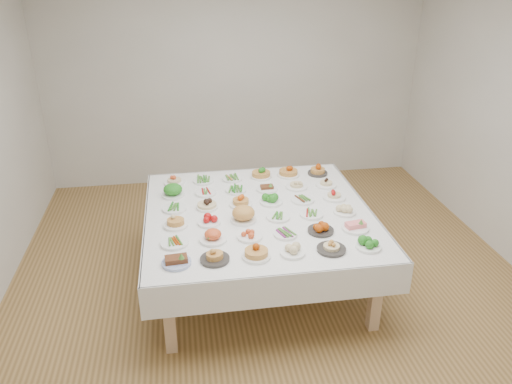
{
  "coord_description": "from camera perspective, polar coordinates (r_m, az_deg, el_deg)",
  "views": [
    {
      "loc": [
        -0.77,
        -4.06,
        2.85
      ],
      "look_at": [
        -0.11,
        0.1,
        0.88
      ],
      "focal_mm": 35.0,
      "sensor_mm": 36.0,
      "label": 1
    }
  ],
  "objects": [
    {
      "name": "dish_16",
      "position": [
        4.52,
        6.35,
        -2.49
      ],
      "size": [
        0.21,
        0.21,
        0.05
      ],
      "color": "white",
      "rests_on": "display_table"
    },
    {
      "name": "dish_13",
      "position": [
        4.37,
        -5.4,
        -3.14
      ],
      "size": [
        0.2,
        0.2,
        0.09
      ],
      "color": "white",
      "rests_on": "display_table"
    },
    {
      "name": "dish_32",
      "position": [
        5.22,
        -2.75,
        1.59
      ],
      "size": [
        0.2,
        0.2,
        0.05
      ],
      "color": "white",
      "rests_on": "display_table"
    },
    {
      "name": "dish_30",
      "position": [
        5.19,
        -9.33,
        1.53
      ],
      "size": [
        0.22,
        0.22,
        0.12
      ],
      "color": "white",
      "rests_on": "display_table"
    },
    {
      "name": "dish_1",
      "position": [
        3.85,
        -4.75,
        -7.16
      ],
      "size": [
        0.22,
        0.22,
        0.12
      ],
      "color": "#2E2B29",
      "rests_on": "display_table"
    },
    {
      "name": "dish_8",
      "position": [
        4.14,
        -0.73,
        -4.82
      ],
      "size": [
        0.21,
        0.21,
        0.09
      ],
      "color": "white",
      "rests_on": "display_table"
    },
    {
      "name": "dish_33",
      "position": [
        5.25,
        0.59,
        2.29
      ],
      "size": [
        0.21,
        0.21,
        0.13
      ],
      "color": "white",
      "rests_on": "display_table"
    },
    {
      "name": "dish_20",
      "position": [
        4.66,
        -1.76,
        -0.97
      ],
      "size": [
        0.21,
        0.21,
        0.12
      ],
      "color": "white",
      "rests_on": "display_table"
    },
    {
      "name": "dish_12",
      "position": [
        4.36,
        -9.18,
        -3.31
      ],
      "size": [
        0.21,
        0.21,
        0.11
      ],
      "color": "white",
      "rests_on": "display_table"
    },
    {
      "name": "dish_31",
      "position": [
        5.2,
        -6.02,
        1.37
      ],
      "size": [
        0.21,
        0.21,
        0.05
      ],
      "color": "white",
      "rests_on": "display_table"
    },
    {
      "name": "dish_14",
      "position": [
        4.38,
        -1.45,
        -2.51
      ],
      "size": [
        0.26,
        0.26,
        0.15
      ],
      "color": "white",
      "rests_on": "display_table"
    },
    {
      "name": "dish_21",
      "position": [
        4.71,
        1.75,
        -0.77
      ],
      "size": [
        0.21,
        0.21,
        0.1
      ],
      "color": "white",
      "rests_on": "display_table"
    },
    {
      "name": "dish_0",
      "position": [
        3.85,
        -9.1,
        -7.54
      ],
      "size": [
        0.22,
        0.22,
        0.11
      ],
      "color": "#4C66B2",
      "rests_on": "display_table"
    },
    {
      "name": "dish_9",
      "position": [
        4.19,
        3.39,
        -4.73
      ],
      "size": [
        0.2,
        0.2,
        0.05
      ],
      "color": "white",
      "rests_on": "display_table"
    },
    {
      "name": "dish_11",
      "position": [
        4.35,
        11.31,
        -3.71
      ],
      "size": [
        0.23,
        0.23,
        0.1
      ],
      "color": "white",
      "rests_on": "display_table"
    },
    {
      "name": "dish_18",
      "position": [
        4.66,
        -9.31,
        -1.77
      ],
      "size": [
        0.22,
        0.22,
        0.05
      ],
      "color": "white",
      "rests_on": "display_table"
    },
    {
      "name": "display_table",
      "position": [
        4.6,
        0.29,
        -3.03
      ],
      "size": [
        2.07,
        2.07,
        0.75
      ],
      "color": "white",
      "rests_on": "ground"
    },
    {
      "name": "dish_10",
      "position": [
        4.26,
        7.43,
        -4.0
      ],
      "size": [
        0.22,
        0.22,
        0.1
      ],
      "color": "#2E2B29",
      "rests_on": "display_table"
    },
    {
      "name": "dish_28",
      "position": [
        5.04,
        4.66,
        0.97
      ],
      "size": [
        0.22,
        0.22,
        0.11
      ],
      "color": "white",
      "rests_on": "display_table"
    },
    {
      "name": "dish_25",
      "position": [
        4.93,
        -5.77,
        -0.05
      ],
      "size": [
        0.2,
        0.2,
        0.05
      ],
      "color": "white",
      "rests_on": "display_table"
    },
    {
      "name": "room_envelope",
      "position": [
        4.26,
        1.7,
        11.23
      ],
      "size": [
        5.02,
        5.02,
        2.81
      ],
      "color": "#9C7641",
      "rests_on": "ground"
    },
    {
      "name": "dish_6",
      "position": [
        4.11,
        -9.3,
        -5.68
      ],
      "size": [
        0.23,
        0.23,
        0.05
      ],
      "color": "white",
      "rests_on": "display_table"
    },
    {
      "name": "dish_2",
      "position": [
        3.87,
        0.03,
        -6.62
      ],
      "size": [
        0.22,
        0.22,
        0.14
      ],
      "color": "white",
      "rests_on": "display_table"
    },
    {
      "name": "dish_19",
      "position": [
        4.63,
        -5.64,
        -1.23
      ],
      "size": [
        0.21,
        0.21,
        0.12
      ],
      "color": "white",
      "rests_on": "display_table"
    },
    {
      "name": "dish_35",
      "position": [
        5.38,
        7.08,
        2.64
      ],
      "size": [
        0.21,
        0.21,
        0.13
      ],
      "color": "#2E2B29",
      "rests_on": "display_table"
    },
    {
      "name": "dish_24",
      "position": [
        4.91,
        -9.48,
        0.18
      ],
      "size": [
        0.22,
        0.22,
        0.13
      ],
      "color": "white",
      "rests_on": "display_table"
    },
    {
      "name": "dish_34",
      "position": [
        5.31,
        3.73,
        2.57
      ],
      "size": [
        0.23,
        0.23,
        0.15
      ],
      "color": "white",
      "rests_on": "display_table"
    },
    {
      "name": "dish_7",
      "position": [
        4.11,
        -4.95,
        -4.93
      ],
      "size": [
        0.22,
        0.22,
        0.12
      ],
      "color": "white",
      "rests_on": "display_table"
    },
    {
      "name": "dish_22",
      "position": [
        4.78,
        5.36,
        -0.82
      ],
      "size": [
        0.22,
        0.22,
        0.05
      ],
      "color": "white",
      "rests_on": "display_table"
    },
    {
      "name": "dish_5",
      "position": [
        4.1,
        12.75,
        -5.73
      ],
      "size": [
        0.21,
        0.21,
        0.1
      ],
      "color": "white",
      "rests_on": "display_table"
    },
    {
      "name": "dish_27",
      "position": [
        4.98,
        1.25,
        0.56
      ],
      "size": [
        0.21,
        0.21,
        0.09
      ],
      "color": "white",
      "rests_on": "display_table"
    },
    {
      "name": "dish_3",
      "position": [
        3.93,
        4.2,
        -6.6
      ],
      "size": [
        0.2,
        0.2,
        0.09
      ],
      "color": "white",
      "rests_on": "display_table"
    },
    {
      "name": "dish_17",
      "position": [
        4.6,
        10.12,
        -1.95
      ],
      "size": [
        0.2,
        0.2,
        0.09
      ],
      "color": "white",
      "rests_on": "display_table"
    },
    {
      "name": "dish_26",
      "position": [
        4.96,
        -2.32,
        0.26
      ],
      "size": [
        0.2,
        0.2,
        0.05
      ],
      "color": "white",
      "rests_on": "display_table"
    },
    {
      "name": "dish_4",
      "position": [
        4.01,
        8.63,
        -6.07
      ],
      "size": [
        0.23,
        0.23,
        0.11
      ],
      "color": "#2E2B29",
      "rests_on": "display_table"
    },
    {
      "name": "dish_15",
      "position": [
        4.45,
        2.55,
        -2.81
      ],
      "size": [
        0.21,
        0.21,
        0.05
      ],
      "color": "white",
      "rests_on": "display_table"
    },
    {
      "name": "dish_23",
      "position": [
        4.86,
        8.93,
        -0.2
      ],
      "size": [
        0.22,
        0.22,
        0.11
      ],
      "color": "white",
      "rests_on": "display_table"
    },
    {
      "name": "dish_29",
      "position": [
        5.11,
        8.03,
        1.13
      ],
      "size": [
        0.21,
        0.21,
        0.1
      ],
      "color": "white",
      "rests_on": "display_table"
    }
  ]
}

